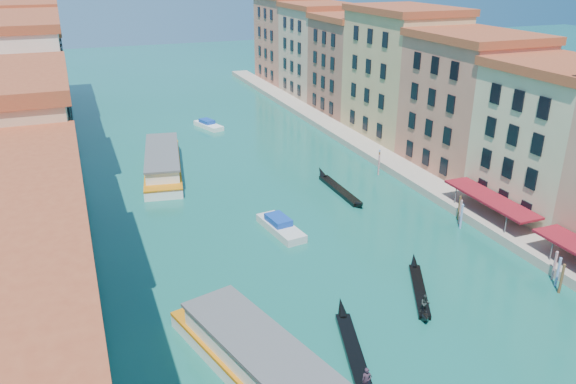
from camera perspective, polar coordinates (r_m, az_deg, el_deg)
name	(u,v)px	position (r m, az deg, el deg)	size (l,w,h in m)	color
left_bank_palazzos	(16,124)	(73.17, -25.88, 6.20)	(12.80, 128.40, 21.00)	#C8B98A
right_bank_palazzos	(422,87)	(88.38, 13.49, 10.32)	(12.80, 128.40, 21.00)	brown
quay	(372,152)	(86.57, 8.55, 4.09)	(4.00, 140.00, 1.00)	#AA9B89
mooring_poles_right	(535,259)	(58.20, 23.77, -6.27)	(1.44, 54.24, 3.20)	brown
vaporetto_near	(269,370)	(40.37, -1.92, -17.64)	(10.14, 21.35, 3.10)	silver
vaporetto_far	(163,162)	(80.18, -12.61, 2.97)	(8.12, 21.45, 3.12)	white
gondola_fore	(354,352)	(43.66, 6.73, -15.86)	(4.54, 12.55, 2.56)	black
gondola_right	(420,290)	(51.73, 13.23, -9.64)	(5.83, 10.27, 2.22)	black
gondola_far	(339,188)	(72.13, 5.18, 0.36)	(1.28, 13.35, 1.89)	black
motorboat_mid	(280,226)	(61.27, -0.79, -3.48)	(3.32, 7.72, 1.55)	silver
motorboat_far	(208,125)	(100.95, -8.11, 6.79)	(4.12, 7.05, 1.39)	white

